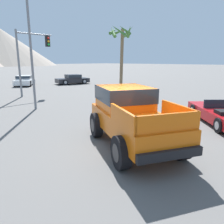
{
  "coord_description": "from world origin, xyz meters",
  "views": [
    {
      "loc": [
        -5.76,
        -4.71,
        2.92
      ],
      "look_at": [
        -0.05,
        0.65,
        1.06
      ],
      "focal_mm": 35.0,
      "sensor_mm": 36.0,
      "label": 1
    }
  ],
  "objects_px": {
    "parked_car_white": "(25,80)",
    "palm_tree_tall": "(121,40)",
    "orange_pickup_truck": "(130,113)",
    "red_convertible_car": "(224,115)",
    "traffic_light_main": "(32,51)",
    "parked_car_dark": "(73,79)",
    "street_lamp_post": "(28,17)"
  },
  "relations": [
    {
      "from": "red_convertible_car",
      "to": "parked_car_white",
      "type": "relative_size",
      "value": 1.03
    },
    {
      "from": "parked_car_white",
      "to": "traffic_light_main",
      "type": "xyz_separation_m",
      "value": [
        -2.82,
        -7.94,
        3.07
      ]
    },
    {
      "from": "orange_pickup_truck",
      "to": "parked_car_dark",
      "type": "bearing_deg",
      "value": 87.22
    },
    {
      "from": "orange_pickup_truck",
      "to": "street_lamp_post",
      "type": "height_order",
      "value": "street_lamp_post"
    },
    {
      "from": "orange_pickup_truck",
      "to": "palm_tree_tall",
      "type": "xyz_separation_m",
      "value": [
        13.43,
        12.09,
        3.99
      ]
    },
    {
      "from": "orange_pickup_truck",
      "to": "parked_car_dark",
      "type": "relative_size",
      "value": 1.14
    },
    {
      "from": "orange_pickup_truck",
      "to": "palm_tree_tall",
      "type": "relative_size",
      "value": 0.74
    },
    {
      "from": "red_convertible_car",
      "to": "street_lamp_post",
      "type": "xyz_separation_m",
      "value": [
        -4.5,
        9.45,
        4.89
      ]
    },
    {
      "from": "street_lamp_post",
      "to": "red_convertible_car",
      "type": "bearing_deg",
      "value": -64.51
    },
    {
      "from": "orange_pickup_truck",
      "to": "parked_car_white",
      "type": "bearing_deg",
      "value": 102.45
    },
    {
      "from": "parked_car_white",
      "to": "street_lamp_post",
      "type": "height_order",
      "value": "street_lamp_post"
    },
    {
      "from": "red_convertible_car",
      "to": "palm_tree_tall",
      "type": "distance_m",
      "value": 16.8
    },
    {
      "from": "orange_pickup_truck",
      "to": "street_lamp_post",
      "type": "xyz_separation_m",
      "value": [
        0.49,
        7.79,
        4.19
      ]
    },
    {
      "from": "red_convertible_car",
      "to": "palm_tree_tall",
      "type": "xyz_separation_m",
      "value": [
        8.44,
        13.75,
        4.69
      ]
    },
    {
      "from": "red_convertible_car",
      "to": "traffic_light_main",
      "type": "xyz_separation_m",
      "value": [
        -1.76,
        14.6,
        3.25
      ]
    },
    {
      "from": "red_convertible_car",
      "to": "palm_tree_tall",
      "type": "relative_size",
      "value": 0.67
    },
    {
      "from": "red_convertible_car",
      "to": "parked_car_white",
      "type": "bearing_deg",
      "value": 133.7
    },
    {
      "from": "parked_car_white",
      "to": "palm_tree_tall",
      "type": "height_order",
      "value": "palm_tree_tall"
    },
    {
      "from": "parked_car_white",
      "to": "red_convertible_car",
      "type": "bearing_deg",
      "value": -56.31
    },
    {
      "from": "street_lamp_post",
      "to": "traffic_light_main",
      "type": "bearing_deg",
      "value": 61.95
    },
    {
      "from": "street_lamp_post",
      "to": "parked_car_white",
      "type": "bearing_deg",
      "value": 66.98
    },
    {
      "from": "parked_car_dark",
      "to": "traffic_light_main",
      "type": "xyz_separation_m",
      "value": [
        -7.82,
        -5.17,
        3.07
      ]
    },
    {
      "from": "orange_pickup_truck",
      "to": "red_convertible_car",
      "type": "distance_m",
      "value": 5.31
    },
    {
      "from": "parked_car_white",
      "to": "palm_tree_tall",
      "type": "bearing_deg",
      "value": -13.59
    },
    {
      "from": "traffic_light_main",
      "to": "street_lamp_post",
      "type": "relative_size",
      "value": 0.59
    },
    {
      "from": "parked_car_dark",
      "to": "parked_car_white",
      "type": "bearing_deg",
      "value": 76.53
    },
    {
      "from": "traffic_light_main",
      "to": "street_lamp_post",
      "type": "xyz_separation_m",
      "value": [
        -2.75,
        -5.16,
        1.64
      ]
    },
    {
      "from": "parked_car_white",
      "to": "traffic_light_main",
      "type": "bearing_deg",
      "value": -73.15
    },
    {
      "from": "orange_pickup_truck",
      "to": "street_lamp_post",
      "type": "relative_size",
      "value": 0.55
    },
    {
      "from": "red_convertible_car",
      "to": "parked_car_white",
      "type": "distance_m",
      "value": 22.57
    },
    {
      "from": "palm_tree_tall",
      "to": "red_convertible_car",
      "type": "bearing_deg",
      "value": -121.53
    },
    {
      "from": "orange_pickup_truck",
      "to": "red_convertible_car",
      "type": "xyz_separation_m",
      "value": [
        5.0,
        -1.66,
        -0.7
      ]
    }
  ]
}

